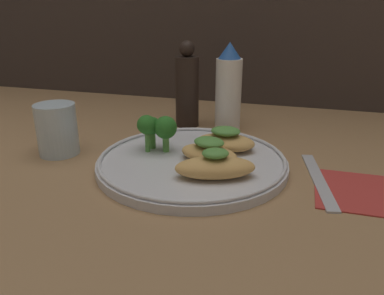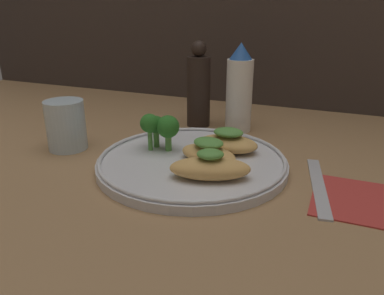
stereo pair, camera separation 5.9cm
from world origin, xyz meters
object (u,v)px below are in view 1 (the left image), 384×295
at_px(broccoli_bunch, 157,127).
at_px(drinking_glass, 57,129).
at_px(plate, 192,161).
at_px(pepper_grinder, 187,88).
at_px(sauce_bottle, 228,89).

height_order(broccoli_bunch, drinking_glass, drinking_glass).
distance_m(plate, drinking_glass, 0.24).
xyz_separation_m(broccoli_bunch, drinking_glass, (-0.17, -0.03, -0.01)).
height_order(plate, pepper_grinder, pepper_grinder).
xyz_separation_m(plate, pepper_grinder, (-0.07, 0.21, 0.07)).
bearing_deg(sauce_bottle, pepper_grinder, 180.00).
height_order(sauce_bottle, drinking_glass, sauce_bottle).
distance_m(sauce_bottle, drinking_glass, 0.34).
distance_m(broccoli_bunch, pepper_grinder, 0.20).
xyz_separation_m(broccoli_bunch, sauce_bottle, (0.08, 0.19, 0.03)).
height_order(sauce_bottle, pepper_grinder, same).
bearing_deg(plate, drinking_glass, -178.14).
xyz_separation_m(plate, sauce_bottle, (0.02, 0.21, 0.08)).
bearing_deg(broccoli_bunch, pepper_grinder, 91.96).
relative_size(plate, broccoli_bunch, 4.73).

